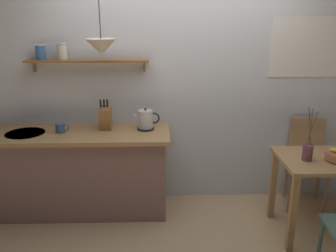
{
  "coord_description": "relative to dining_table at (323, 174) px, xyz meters",
  "views": [
    {
      "loc": [
        -0.19,
        -3.02,
        1.99
      ],
      "look_at": [
        -0.1,
        0.25,
        0.95
      ],
      "focal_mm": 37.69,
      "sensor_mm": 36.0,
      "label": 1
    }
  ],
  "objects": [
    {
      "name": "twig_vase",
      "position": [
        -0.19,
        -0.04,
        0.24
      ],
      "size": [
        0.09,
        0.09,
        0.49
      ],
      "color": "brown",
      "rests_on": "dining_table"
    },
    {
      "name": "knife_block",
      "position": [
        -2.03,
        0.51,
        0.4
      ],
      "size": [
        0.12,
        0.18,
        0.32
      ],
      "color": "#9E6B3D",
      "rests_on": "kitchen_counter"
    },
    {
      "name": "kitchen_counter",
      "position": [
        -2.3,
        0.46,
        -0.16
      ],
      "size": [
        1.83,
        0.63,
        0.88
      ],
      "color": "gray",
      "rests_on": "ground_plane"
    },
    {
      "name": "electric_kettle",
      "position": [
        -1.62,
        0.51,
        0.37
      ],
      "size": [
        0.25,
        0.17,
        0.22
      ],
      "color": "black",
      "rests_on": "kitchen_counter"
    },
    {
      "name": "dining_chair_far",
      "position": [
        0.08,
        0.56,
        -0.09
      ],
      "size": [
        0.48,
        0.47,
        0.95
      ],
      "color": "tan",
      "rests_on": "ground_plane"
    },
    {
      "name": "ground_plane",
      "position": [
        -1.3,
        0.15,
        -0.61
      ],
      "size": [
        14.0,
        14.0,
        0.0
      ],
      "primitive_type": "plane",
      "color": "tan"
    },
    {
      "name": "coffee_mug_by_sink",
      "position": [
        -2.46,
        0.44,
        0.32
      ],
      "size": [
        0.13,
        0.09,
        0.1
      ],
      "color": "#3D5B89",
      "rests_on": "kitchen_counter"
    },
    {
      "name": "back_wall",
      "position": [
        -1.1,
        0.79,
        0.74
      ],
      "size": [
        6.8,
        0.11,
        2.7
      ],
      "color": "silver",
      "rests_on": "ground_plane"
    },
    {
      "name": "pendant_lamp",
      "position": [
        -2.0,
        0.34,
        1.1
      ],
      "size": [
        0.28,
        0.28,
        0.53
      ],
      "color": "black"
    },
    {
      "name": "wall_shelf",
      "position": [
        -2.31,
        0.64,
        0.98
      ],
      "size": [
        1.21,
        0.2,
        0.29
      ],
      "color": "brown"
    },
    {
      "name": "dining_table",
      "position": [
        0.0,
        0.0,
        0.0
      ],
      "size": [
        0.81,
        0.64,
        0.76
      ],
      "color": "tan",
      "rests_on": "ground_plane"
    }
  ]
}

